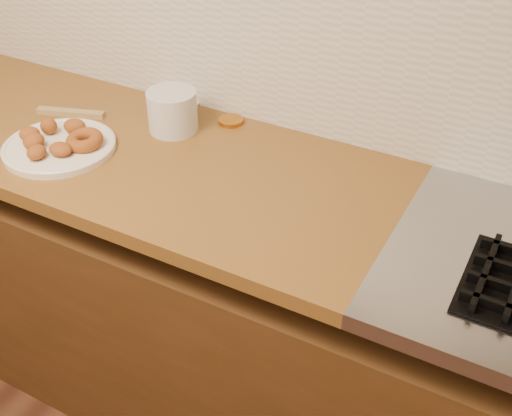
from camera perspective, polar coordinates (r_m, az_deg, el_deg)
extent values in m
cube|color=#4D2D16|center=(1.94, -3.83, -9.36)|extent=(3.60, 0.60, 0.77)
cube|color=brown|center=(2.02, -20.42, 7.54)|extent=(2.30, 0.62, 0.04)
cube|color=beige|center=(1.72, 0.49, 16.73)|extent=(3.60, 0.02, 0.60)
cube|color=black|center=(1.36, 19.77, -5.30)|extent=(0.01, 0.24, 0.02)
cylinder|color=white|center=(1.77, -17.08, 5.21)|extent=(0.29, 0.29, 0.02)
torus|color=#9A4A17|center=(1.73, -15.01, 5.86)|extent=(0.10, 0.11, 0.04)
ellipsoid|color=#9A4A17|center=(1.81, -17.94, 6.95)|extent=(0.05, 0.05, 0.05)
ellipsoid|color=#9A4A17|center=(1.80, -19.47, 6.21)|extent=(0.06, 0.06, 0.04)
ellipsoid|color=#9A4A17|center=(1.75, -19.15, 5.61)|extent=(0.08, 0.08, 0.04)
ellipsoid|color=#9A4A17|center=(1.71, -18.93, 4.71)|extent=(0.06, 0.07, 0.03)
ellipsoid|color=#9A4A17|center=(1.80, -15.82, 7.03)|extent=(0.07, 0.06, 0.04)
ellipsoid|color=#9A4A17|center=(1.71, -17.00, 5.03)|extent=(0.06, 0.05, 0.03)
cylinder|color=silver|center=(1.78, -7.44, 8.55)|extent=(0.17, 0.17, 0.11)
cylinder|color=white|center=(1.94, -7.29, 9.21)|extent=(0.19, 0.19, 0.01)
cylinder|color=#BC7723|center=(1.82, -2.26, 7.74)|extent=(0.08, 0.08, 0.01)
cube|color=#A18852|center=(1.94, -16.15, 8.14)|extent=(0.20, 0.09, 0.02)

